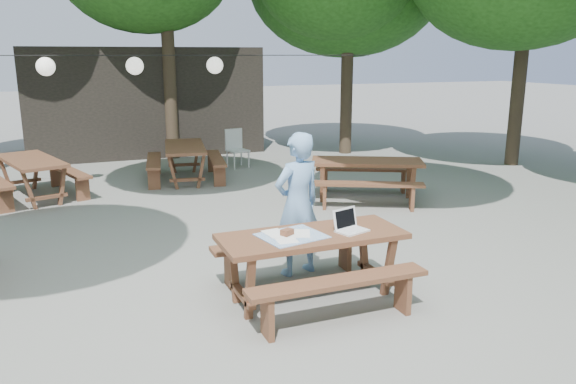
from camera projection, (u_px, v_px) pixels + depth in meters
The scene contains 11 objects.
ground at pixel (236, 300), 6.15m from camera, with size 80.00×80.00×0.00m, color slate.
pavilion at pixel (143, 100), 15.46m from camera, with size 6.00×3.00×2.80m, color black.
main_picnic_table at pixel (312, 265), 6.11m from camera, with size 2.00×1.58×0.75m.
picnic_table_ne at pixel (366, 179), 10.28m from camera, with size 2.41×2.26×0.75m.
picnic_table_far_w at pixel (33, 178), 10.40m from camera, with size 2.07×2.28×0.75m.
picnic_table_far_e at pixel (185, 162), 11.92m from camera, with size 1.87×2.13×0.75m.
woman at pixel (298, 204), 6.72m from camera, with size 0.64×0.42×1.74m, color #76A3D8.
plastic_chair at pixel (237, 156), 13.33m from camera, with size 0.51×0.51×0.90m.
laptop at pixel (349, 225), 6.11m from camera, with size 0.39×0.35×0.24m.
tabletop_clutter at pixel (290, 235), 5.93m from camera, with size 0.75×0.67×0.08m.
paper_lanterns at pixel (135, 66), 10.92m from camera, with size 9.00×0.34×0.38m.
Camera 1 is at (-1.58, -5.49, 2.62)m, focal length 35.00 mm.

